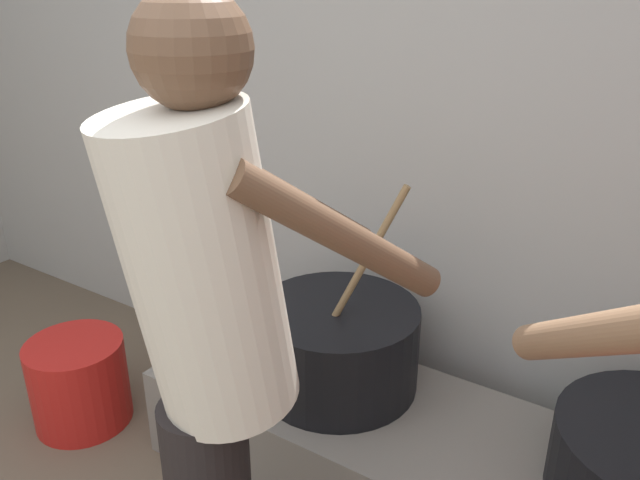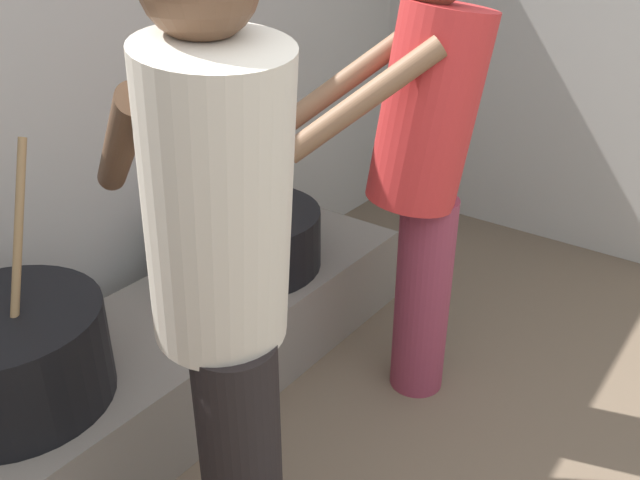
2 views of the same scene
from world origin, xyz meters
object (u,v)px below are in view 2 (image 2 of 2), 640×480
Objects in this scene: cooking_pot_main at (248,238)px; cooking_pot_secondary at (12,356)px; cook_in_cream_shirt at (223,277)px; cook_in_red_shirt at (424,159)px.

cooking_pot_main is 0.92× the size of cooking_pot_secondary.
cook_in_cream_shirt is at bearing -139.40° from cooking_pot_main.
cooking_pot_main is 0.84m from cook_in_red_shirt.
cook_in_cream_shirt is 0.99m from cook_in_red_shirt.
cook_in_red_shirt reaches higher than cooking_pot_secondary.
cooking_pot_secondary is 0.47× the size of cook_in_red_shirt.
cook_in_red_shirt is (0.11, -0.70, 0.45)m from cooking_pot_main.
cook_in_red_shirt reaches higher than cooking_pot_main.
cook_in_cream_shirt is (-0.87, -0.75, 0.49)m from cooking_pot_main.
cook_in_red_shirt is at bearing 3.00° from cook_in_cream_shirt.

